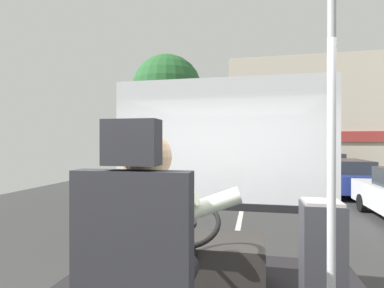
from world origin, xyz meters
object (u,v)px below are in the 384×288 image
(bus_driver, at_px, (151,242))
(handrail_pole, at_px, (331,180))
(fare_box, at_px, (322,262))
(steering_console, at_px, (199,260))
(parked_car_blue, at_px, (342,176))
(parked_car_red, at_px, (324,165))

(bus_driver, distance_m, handrail_pole, 0.98)
(bus_driver, relative_size, handrail_pole, 0.41)
(fare_box, bearing_deg, steering_console, 158.55)
(steering_console, distance_m, parked_car_blue, 10.80)
(bus_driver, height_order, steering_console, bus_driver)
(steering_console, bearing_deg, bus_driver, -90.00)
(handrail_pole, relative_size, parked_car_red, 0.52)
(parked_car_red, bearing_deg, handrail_pole, -101.79)
(handrail_pole, relative_size, fare_box, 2.46)
(bus_driver, bearing_deg, steering_console, 90.00)
(bus_driver, relative_size, parked_car_blue, 0.19)
(fare_box, height_order, parked_car_red, fare_box)
(steering_console, height_order, fare_box, fare_box)
(handrail_pole, distance_m, parked_car_red, 16.82)
(handrail_pole, xyz_separation_m, parked_car_red, (3.43, 16.43, -1.04))
(bus_driver, distance_m, fare_box, 1.29)
(fare_box, height_order, parked_car_blue, fare_box)
(handrail_pole, distance_m, parked_car_blue, 11.36)
(handrail_pole, bearing_deg, fare_box, 84.16)
(bus_driver, xyz_separation_m, parked_car_blue, (3.77, 11.31, -0.82))
(steering_console, distance_m, fare_box, 1.00)
(fare_box, bearing_deg, handrail_pole, -95.84)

